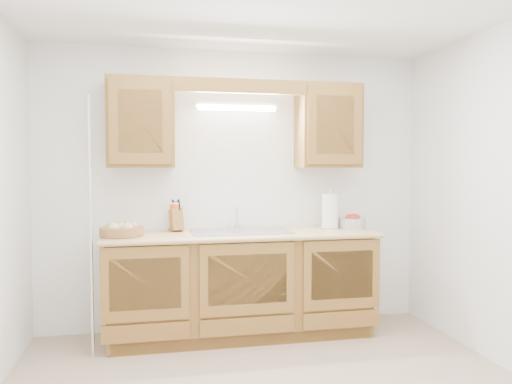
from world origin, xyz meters
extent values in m
cube|color=white|center=(0.00, 1.50, 1.25)|extent=(3.50, 0.02, 2.50)
cube|color=white|center=(0.00, -1.50, 1.25)|extent=(3.50, 0.02, 2.50)
cube|color=brown|center=(0.00, 1.20, 0.44)|extent=(2.20, 0.60, 0.86)
cube|color=tan|center=(0.00, 1.19, 0.88)|extent=(2.30, 0.63, 0.04)
cube|color=brown|center=(-0.83, 1.33, 1.83)|extent=(0.55, 0.33, 0.75)
cube|color=brown|center=(0.83, 1.33, 1.83)|extent=(0.55, 0.33, 0.75)
cube|color=brown|center=(0.00, 1.19, 2.14)|extent=(2.20, 0.05, 0.12)
cylinder|color=white|center=(0.00, 1.40, 1.98)|extent=(0.70, 0.05, 0.05)
cube|color=white|center=(0.00, 1.43, 2.01)|extent=(0.76, 0.06, 0.05)
cube|color=#9E9EA3|center=(0.00, 1.21, 0.90)|extent=(0.84, 0.46, 0.01)
cube|color=#9E9EA3|center=(-0.21, 1.21, 0.82)|extent=(0.39, 0.40, 0.16)
cube|color=#9E9EA3|center=(0.21, 1.21, 0.82)|extent=(0.39, 0.40, 0.16)
cylinder|color=silver|center=(0.00, 1.41, 0.92)|extent=(0.06, 0.06, 0.04)
cylinder|color=silver|center=(0.00, 1.41, 1.00)|extent=(0.02, 0.02, 0.16)
cylinder|color=silver|center=(0.00, 1.35, 1.09)|extent=(0.02, 0.12, 0.02)
cylinder|color=white|center=(0.12, 1.41, 0.96)|extent=(0.03, 0.03, 0.12)
cylinder|color=silver|center=(-1.20, 0.94, 1.00)|extent=(0.03, 0.03, 2.00)
cube|color=white|center=(0.95, 1.49, 1.15)|extent=(0.08, 0.01, 0.12)
cylinder|color=#95643C|center=(-0.99, 1.15, 0.94)|extent=(0.43, 0.43, 0.07)
sphere|color=#D8C67F|center=(-1.05, 1.11, 0.97)|extent=(0.09, 0.09, 0.09)
sphere|color=#D8C67F|center=(-0.94, 1.10, 0.97)|extent=(0.09, 0.09, 0.09)
sphere|color=tan|center=(-0.90, 1.19, 0.97)|extent=(0.08, 0.08, 0.08)
sphere|color=#B52714|center=(-1.01, 1.21, 0.97)|extent=(0.08, 0.08, 0.08)
sphere|color=#72A53F|center=(-1.09, 1.18, 0.97)|extent=(0.08, 0.08, 0.08)
sphere|color=#D8C67F|center=(-0.99, 1.14, 0.97)|extent=(0.09, 0.09, 0.09)
sphere|color=#B52714|center=(-0.96, 1.23, 0.97)|extent=(0.07, 0.07, 0.07)
cube|color=brown|center=(-0.54, 1.37, 1.00)|extent=(0.13, 0.18, 0.22)
cylinder|color=black|center=(-0.57, 1.35, 1.11)|extent=(0.02, 0.04, 0.08)
cylinder|color=black|center=(-0.54, 1.35, 1.12)|extent=(0.02, 0.04, 0.08)
cylinder|color=black|center=(-0.51, 1.35, 1.12)|extent=(0.02, 0.04, 0.08)
cylinder|color=black|center=(-0.56, 1.38, 1.12)|extent=(0.02, 0.04, 0.08)
cylinder|color=black|center=(-0.52, 1.38, 1.13)|extent=(0.02, 0.04, 0.08)
cylinder|color=black|center=(-0.57, 1.41, 1.13)|extent=(0.02, 0.04, 0.08)
cylinder|color=black|center=(-0.51, 1.41, 1.14)|extent=(0.02, 0.04, 0.08)
cylinder|color=#FF470E|center=(-0.55, 1.37, 1.02)|extent=(0.10, 0.10, 0.24)
cylinder|color=white|center=(-0.55, 1.37, 1.14)|extent=(0.08, 0.08, 0.01)
imported|color=#2356AF|center=(-0.54, 1.41, 1.00)|extent=(0.10, 0.10, 0.19)
cube|color=#CC333F|center=(-0.54, 1.44, 0.90)|extent=(0.14, 0.10, 0.01)
cube|color=green|center=(-0.54, 1.44, 0.91)|extent=(0.14, 0.10, 0.02)
cylinder|color=silver|center=(0.83, 1.26, 0.91)|extent=(0.18, 0.18, 0.01)
cylinder|color=silver|center=(0.83, 1.26, 1.08)|extent=(0.02, 0.02, 0.36)
cylinder|color=white|center=(0.83, 1.26, 1.06)|extent=(0.18, 0.18, 0.30)
sphere|color=silver|center=(0.83, 1.26, 1.26)|extent=(0.02, 0.02, 0.02)
cylinder|color=silver|center=(1.03, 1.24, 0.95)|extent=(0.33, 0.33, 0.10)
sphere|color=#B52714|center=(1.00, 1.24, 1.00)|extent=(0.07, 0.07, 0.07)
sphere|color=#B52714|center=(1.06, 1.26, 1.00)|extent=(0.07, 0.07, 0.07)
sphere|color=#B52714|center=(1.03, 1.21, 1.00)|extent=(0.07, 0.07, 0.07)
sphere|color=#B52714|center=(1.07, 1.22, 1.00)|extent=(0.07, 0.07, 0.07)
camera|label=1|loc=(-0.73, -2.99, 1.47)|focal=35.00mm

